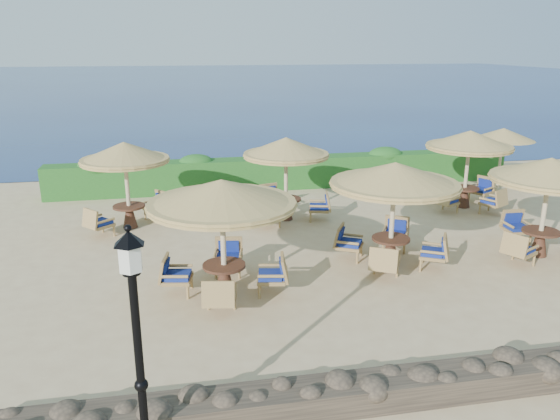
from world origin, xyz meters
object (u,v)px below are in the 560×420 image
object	(u,v)px
cafe_set_1	(394,191)
cafe_set_3	(125,164)
cafe_set_4	(286,162)
lamp_post	(139,361)
cafe_set_5	(468,155)
cafe_set_0	(222,212)
cafe_set_2	(548,185)
extra_parasol	(503,134)

from	to	relation	value
cafe_set_1	cafe_set_3	size ratio (longest dim) A/B	1.21
cafe_set_3	cafe_set_4	distance (m)	4.85
lamp_post	cafe_set_1	xyz separation A→B (m)	(5.83, 5.93, 0.37)
lamp_post	cafe_set_5	xyz separation A→B (m)	(10.23, 10.22, 0.29)
cafe_set_3	cafe_set_4	bearing A→B (deg)	-1.29
cafe_set_5	cafe_set_3	bearing A→B (deg)	-179.58
cafe_set_0	cafe_set_3	distance (m)	5.69
cafe_set_5	cafe_set_2	bearing A→B (deg)	-93.89
cafe_set_3	cafe_set_0	bearing A→B (deg)	-64.86
cafe_set_3	cafe_set_5	xyz separation A→B (m)	(11.13, 0.08, -0.14)
cafe_set_3	cafe_set_5	distance (m)	11.13
extra_parasol	cafe_set_3	bearing A→B (deg)	-172.15
cafe_set_1	extra_parasol	bearing A→B (deg)	41.86
extra_parasol	cafe_set_0	size ratio (longest dim) A/B	0.73
cafe_set_1	cafe_set_4	bearing A→B (deg)	114.76
cafe_set_3	cafe_set_4	xyz separation A→B (m)	(4.85, -0.11, -0.09)
lamp_post	cafe_set_1	distance (m)	8.33
lamp_post	cafe_set_3	size ratio (longest dim) A/B	1.25
extra_parasol	cafe_set_2	distance (m)	6.84
cafe_set_1	cafe_set_4	xyz separation A→B (m)	(-1.89, 4.10, -0.03)
lamp_post	cafe_set_4	size ratio (longest dim) A/B	1.19
cafe_set_5	cafe_set_1	bearing A→B (deg)	-135.73
cafe_set_0	cafe_set_5	xyz separation A→B (m)	(8.72, 5.23, -0.09)
cafe_set_0	cafe_set_5	distance (m)	10.16
extra_parasol	cafe_set_5	bearing A→B (deg)	-143.13
cafe_set_0	cafe_set_3	world-z (taller)	same
cafe_set_1	cafe_set_2	bearing A→B (deg)	-3.14
cafe_set_1	cafe_set_3	bearing A→B (deg)	148.03
extra_parasol	cafe_set_2	size ratio (longest dim) A/B	0.81
lamp_post	extra_parasol	xyz separation A→B (m)	(12.60, 12.00, 0.62)
cafe_set_4	cafe_set_1	bearing A→B (deg)	-65.24
lamp_post	cafe_set_0	size ratio (longest dim) A/B	1.01
extra_parasol	cafe_set_4	size ratio (longest dim) A/B	0.86
lamp_post	cafe_set_4	distance (m)	10.78
cafe_set_0	cafe_set_3	xyz separation A→B (m)	(-2.42, 5.15, 0.05)
extra_parasol	cafe_set_4	world-z (taller)	cafe_set_4
cafe_set_1	cafe_set_4	world-z (taller)	same
cafe_set_2	cafe_set_0	bearing A→B (deg)	-175.12
extra_parasol	cafe_set_5	distance (m)	2.99
cafe_set_2	lamp_post	bearing A→B (deg)	-150.08
extra_parasol	cafe_set_4	bearing A→B (deg)	-167.18
cafe_set_2	extra_parasol	bearing A→B (deg)	66.92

